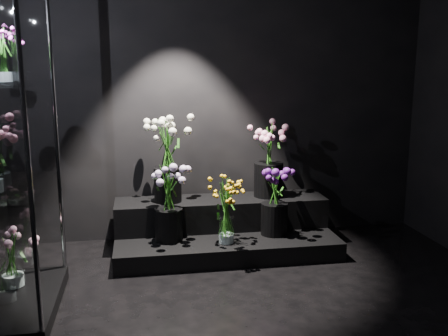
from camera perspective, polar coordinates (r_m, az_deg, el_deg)
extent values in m
plane|color=black|center=(4.80, -0.48, 8.55)|extent=(4.00, 0.00, 4.00)
cube|color=black|center=(4.58, 0.13, -8.50)|extent=(1.96, 0.87, 0.16)
cube|color=black|center=(4.71, -0.33, -5.11)|extent=(1.96, 0.44, 0.27)
cube|color=black|center=(3.83, -23.09, -14.14)|extent=(0.62, 1.03, 0.10)
cube|color=white|center=(3.56, -24.13, -2.08)|extent=(0.56, 0.97, 0.01)
cylinder|color=white|center=(4.29, 0.27, -7.12)|extent=(0.14, 0.14, 0.23)
cylinder|color=black|center=(4.38, -6.33, -6.43)|extent=(0.24, 0.24, 0.28)
cylinder|color=black|center=(4.52, 5.75, -5.79)|extent=(0.24, 0.24, 0.29)
cylinder|color=black|center=(4.57, -6.44, -1.91)|extent=(0.25, 0.25, 0.31)
cylinder|color=black|center=(4.75, 5.10, -1.33)|extent=(0.28, 0.28, 0.32)
cylinder|color=white|center=(3.64, -23.93, 10.46)|extent=(0.12, 0.12, 0.19)
cylinder|color=white|center=(3.93, -23.03, -10.65)|extent=(0.16, 0.16, 0.25)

